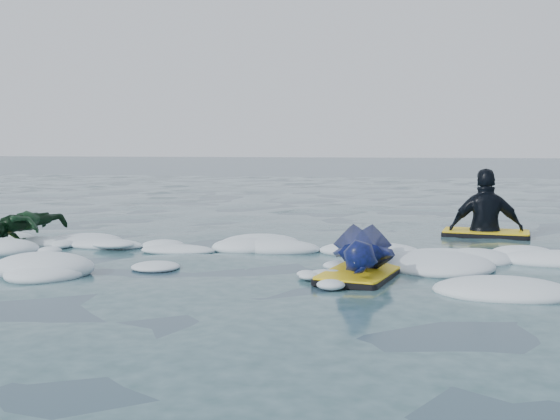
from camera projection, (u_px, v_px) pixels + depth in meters
The scene contains 5 objects.
ground at pixel (191, 275), 7.36m from camera, with size 120.00×120.00×0.00m, color #162C37.
foam_band at pixel (217, 259), 8.37m from camera, with size 12.00×3.10×0.30m, color white, non-canonical shape.
prone_woman_unit at pixel (363, 252), 7.34m from camera, with size 0.92×1.84×0.47m.
prone_child_unit at pixel (24, 229), 9.25m from camera, with size 0.93×1.34×0.48m.
waiting_rider_unit at pixel (486, 232), 10.34m from camera, with size 1.32×0.85×1.86m.
Camera 1 is at (2.24, -6.97, 1.38)m, focal length 45.00 mm.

